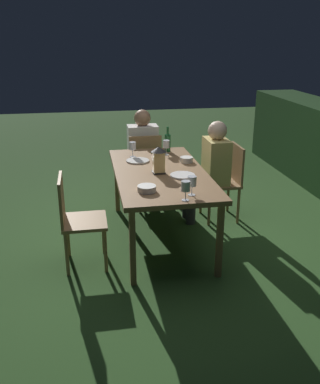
{
  "coord_description": "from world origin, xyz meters",
  "views": [
    {
      "loc": [
        4.02,
        -0.7,
        2.05
      ],
      "look_at": [
        0.0,
        0.0,
        0.52
      ],
      "focal_mm": 39.95,
      "sensor_mm": 36.0,
      "label": 1
    }
  ],
  "objects_px": {
    "wine_glass_b": "(186,187)",
    "bowl_olives": "(186,159)",
    "person_in_mustard": "(210,167)",
    "wine_glass_c": "(166,145)",
    "bowl_bread": "(147,188)",
    "wine_glass_d": "(192,182)",
    "chair_side_left_b": "(76,217)",
    "chair_side_right_a": "(226,178)",
    "lantern_centerpiece": "(159,158)",
    "green_bottle_on_table": "(168,142)",
    "chair_head_near": "(144,164)",
    "person_in_cream": "(142,148)",
    "dining_table": "(160,176)",
    "plate_b": "(182,175)",
    "plate_a": "(138,161)",
    "wine_glass_a": "(133,147)"
  },
  "relations": [
    {
      "from": "person_in_cream",
      "to": "chair_side_right_a",
      "type": "xyz_separation_m",
      "value": [
        0.94,
        0.84,
        -0.15
      ]
    },
    {
      "from": "chair_side_left_b",
      "to": "person_in_cream",
      "type": "distance_m",
      "value": 1.95
    },
    {
      "from": "dining_table",
      "to": "lantern_centerpiece",
      "type": "distance_m",
      "value": 0.21
    },
    {
      "from": "dining_table",
      "to": "person_in_cream",
      "type": "xyz_separation_m",
      "value": [
        -1.35,
        0.0,
        -0.05
      ]
    },
    {
      "from": "bowl_olives",
      "to": "person_in_mustard",
      "type": "bearing_deg",
      "value": 114.71
    },
    {
      "from": "person_in_mustard",
      "to": "wine_glass_b",
      "type": "xyz_separation_m",
      "value": [
        1.23,
        -0.58,
        0.23
      ]
    },
    {
      "from": "person_in_cream",
      "to": "green_bottle_on_table",
      "type": "relative_size",
      "value": 3.96
    },
    {
      "from": "wine_glass_c",
      "to": "plate_b",
      "type": "bearing_deg",
      "value": 0.95
    },
    {
      "from": "wine_glass_c",
      "to": "wine_glass_b",
      "type": "bearing_deg",
      "value": -4.27
    },
    {
      "from": "chair_side_right_a",
      "to": "wine_glass_d",
      "type": "distance_m",
      "value": 1.37
    },
    {
      "from": "person_in_cream",
      "to": "wine_glass_b",
      "type": "relative_size",
      "value": 6.8
    },
    {
      "from": "dining_table",
      "to": "bowl_olives",
      "type": "xyz_separation_m",
      "value": [
        -0.26,
        0.33,
        0.09
      ]
    },
    {
      "from": "bowl_olives",
      "to": "wine_glass_a",
      "type": "bearing_deg",
      "value": -119.5
    },
    {
      "from": "chair_side_left_b",
      "to": "chair_head_near",
      "type": "xyz_separation_m",
      "value": [
        -1.56,
        0.84,
        0.0
      ]
    },
    {
      "from": "wine_glass_c",
      "to": "bowl_bread",
      "type": "bearing_deg",
      "value": -18.71
    },
    {
      "from": "chair_side_right_a",
      "to": "lantern_centerpiece",
      "type": "xyz_separation_m",
      "value": [
        0.46,
        -0.86,
        0.41
      ]
    },
    {
      "from": "chair_side_right_a",
      "to": "bowl_olives",
      "type": "distance_m",
      "value": 0.6
    },
    {
      "from": "person_in_mustard",
      "to": "lantern_centerpiece",
      "type": "distance_m",
      "value": 0.85
    },
    {
      "from": "plate_a",
      "to": "bowl_bread",
      "type": "bearing_deg",
      "value": -2.31
    },
    {
      "from": "chair_head_near",
      "to": "chair_side_right_a",
      "type": "height_order",
      "value": "same"
    },
    {
      "from": "person_in_cream",
      "to": "wine_glass_c",
      "type": "distance_m",
      "value": 0.81
    },
    {
      "from": "wine_glass_d",
      "to": "bowl_olives",
      "type": "height_order",
      "value": "wine_glass_d"
    },
    {
      "from": "bowl_bread",
      "to": "bowl_olives",
      "type": "bearing_deg",
      "value": 146.36
    },
    {
      "from": "chair_head_near",
      "to": "person_in_cream",
      "type": "xyz_separation_m",
      "value": [
        -0.2,
        0.0,
        0.15
      ]
    },
    {
      "from": "lantern_centerpiece",
      "to": "bowl_olives",
      "type": "height_order",
      "value": "lantern_centerpiece"
    },
    {
      "from": "chair_side_left_b",
      "to": "wine_glass_c",
      "type": "height_order",
      "value": "wine_glass_c"
    },
    {
      "from": "wine_glass_d",
      "to": "chair_head_near",
      "type": "bearing_deg",
      "value": -175.43
    },
    {
      "from": "plate_b",
      "to": "bowl_olives",
      "type": "height_order",
      "value": "bowl_olives"
    },
    {
      "from": "wine_glass_b",
      "to": "bowl_olives",
      "type": "height_order",
      "value": "wine_glass_b"
    },
    {
      "from": "wine_glass_a",
      "to": "bowl_bread",
      "type": "distance_m",
      "value": 1.14
    },
    {
      "from": "person_in_cream",
      "to": "chair_side_left_b",
      "type": "bearing_deg",
      "value": -25.64
    },
    {
      "from": "person_in_mustard",
      "to": "bowl_olives",
      "type": "bearing_deg",
      "value": -65.29
    },
    {
      "from": "green_bottle_on_table",
      "to": "wine_glass_a",
      "type": "distance_m",
      "value": 0.46
    },
    {
      "from": "wine_glass_b",
      "to": "plate_a",
      "type": "relative_size",
      "value": 0.68
    },
    {
      "from": "chair_side_left_b",
      "to": "person_in_cream",
      "type": "height_order",
      "value": "person_in_cream"
    },
    {
      "from": "plate_b",
      "to": "bowl_olives",
      "type": "xyz_separation_m",
      "value": [
        -0.46,
        0.15,
        0.02
      ]
    },
    {
      "from": "dining_table",
      "to": "chair_head_near",
      "type": "relative_size",
      "value": 2.08
    },
    {
      "from": "chair_side_right_a",
      "to": "bowl_bread",
      "type": "xyz_separation_m",
      "value": [
        0.97,
        -1.06,
        0.29
      ]
    },
    {
      "from": "green_bottle_on_table",
      "to": "bowl_bread",
      "type": "relative_size",
      "value": 1.76
    },
    {
      "from": "wine_glass_d",
      "to": "bowl_bread",
      "type": "bearing_deg",
      "value": -112.56
    },
    {
      "from": "green_bottle_on_table",
      "to": "bowl_olives",
      "type": "xyz_separation_m",
      "value": [
        0.47,
        0.12,
        -0.08
      ]
    },
    {
      "from": "dining_table",
      "to": "bowl_bread",
      "type": "relative_size",
      "value": 10.96
    },
    {
      "from": "wine_glass_a",
      "to": "plate_b",
      "type": "height_order",
      "value": "wine_glass_a"
    },
    {
      "from": "lantern_centerpiece",
      "to": "wine_glass_b",
      "type": "relative_size",
      "value": 1.57
    },
    {
      "from": "dining_table",
      "to": "wine_glass_b",
      "type": "distance_m",
      "value": 0.84
    },
    {
      "from": "chair_side_right_a",
      "to": "wine_glass_a",
      "type": "xyz_separation_m",
      "value": [
        -0.16,
        -1.05,
        0.38
      ]
    },
    {
      "from": "chair_side_left_b",
      "to": "lantern_centerpiece",
      "type": "height_order",
      "value": "lantern_centerpiece"
    },
    {
      "from": "dining_table",
      "to": "bowl_bread",
      "type": "xyz_separation_m",
      "value": [
        0.56,
        -0.22,
        0.08
      ]
    },
    {
      "from": "person_in_cream",
      "to": "lantern_centerpiece",
      "type": "distance_m",
      "value": 1.43
    },
    {
      "from": "lantern_centerpiece",
      "to": "wine_glass_b",
      "type": "height_order",
      "value": "lantern_centerpiece"
    }
  ]
}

